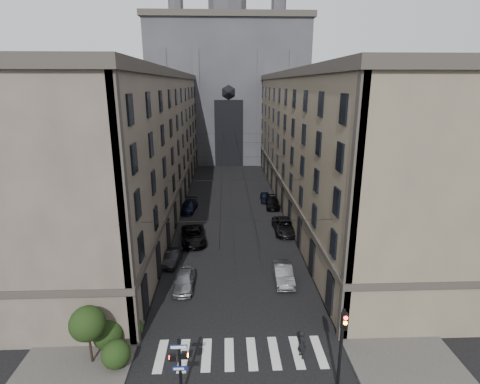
{
  "coord_description": "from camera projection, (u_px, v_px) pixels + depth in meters",
  "views": [
    {
      "loc": [
        -0.88,
        -15.78,
        17.18
      ],
      "look_at": [
        0.31,
        13.42,
        8.72
      ],
      "focal_mm": 28.0,
      "sensor_mm": 36.0,
      "label": 1
    }
  ],
  "objects": [
    {
      "name": "pedestrian",
      "position": [
        302.0,
        344.0,
        24.2
      ],
      "size": [
        0.7,
        0.84,
        1.96
      ],
      "primitive_type": "imported",
      "rotation": [
        0.0,
        0.0,
        1.94
      ],
      "color": "black",
      "rests_on": "ground"
    },
    {
      "name": "building_left",
      "position": [
        134.0,
        143.0,
        51.38
      ],
      "size": [
        13.6,
        60.6,
        18.85
      ],
      "color": "#4F453D",
      "rests_on": "ground"
    },
    {
      "name": "shrub_cluster",
      "position": [
        105.0,
        334.0,
        23.92
      ],
      "size": [
        3.9,
        4.4,
        3.9
      ],
      "color": "black",
      "rests_on": "sidewalk_left"
    },
    {
      "name": "traffic_light_right",
      "position": [
        342.0,
        340.0,
        21.1
      ],
      "size": [
        0.34,
        0.5,
        5.2
      ],
      "color": "black",
      "rests_on": "ground"
    },
    {
      "name": "car_left_midfar",
      "position": [
        193.0,
        236.0,
        41.99
      ],
      "size": [
        3.31,
        5.96,
        1.58
      ],
      "primitive_type": "imported",
      "rotation": [
        0.0,
        0.0,
        0.13
      ],
      "color": "black",
      "rests_on": "ground"
    },
    {
      "name": "car_right_midnear",
      "position": [
        285.0,
        226.0,
        44.81
      ],
      "size": [
        2.64,
        5.68,
        1.57
      ],
      "primitive_type": "imported",
      "rotation": [
        0.0,
        0.0,
        0.0
      ],
      "color": "black",
      "rests_on": "ground"
    },
    {
      "name": "gothic_tower",
      "position": [
        228.0,
        81.0,
        86.95
      ],
      "size": [
        35.0,
        23.0,
        58.0
      ],
      "color": "#2D2D33",
      "rests_on": "ground"
    },
    {
      "name": "car_left_far",
      "position": [
        188.0,
        206.0,
        52.32
      ],
      "size": [
        2.55,
        5.15,
        1.44
      ],
      "primitive_type": "imported",
      "rotation": [
        0.0,
        0.0,
        -0.11
      ],
      "color": "black",
      "rests_on": "ground"
    },
    {
      "name": "car_right_near",
      "position": [
        283.0,
        274.0,
        33.66
      ],
      "size": [
        1.66,
        4.61,
        1.51
      ],
      "primitive_type": "imported",
      "rotation": [
        0.0,
        0.0,
        -0.01
      ],
      "color": "slate",
      "rests_on": "ground"
    },
    {
      "name": "tram_wires",
      "position": [
        231.0,
        158.0,
        52.14
      ],
      "size": [
        14.0,
        60.0,
        0.43
      ],
      "color": "black",
      "rests_on": "ground"
    },
    {
      "name": "car_right_far",
      "position": [
        265.0,
        197.0,
        56.77
      ],
      "size": [
        1.66,
        3.82,
        1.28
      ],
      "primitive_type": "imported",
      "rotation": [
        0.0,
        0.0,
        -0.04
      ],
      "color": "black",
      "rests_on": "ground"
    },
    {
      "name": "car_left_midnear",
      "position": [
        173.0,
        257.0,
        37.05
      ],
      "size": [
        1.8,
        4.02,
        1.28
      ],
      "primitive_type": "imported",
      "rotation": [
        0.0,
        0.0,
        -0.12
      ],
      "color": "black",
      "rests_on": "ground"
    },
    {
      "name": "car_right_midfar",
      "position": [
        272.0,
        203.0,
        53.97
      ],
      "size": [
        2.19,
        4.83,
        1.37
      ],
      "primitive_type": "imported",
      "rotation": [
        0.0,
        0.0,
        -0.06
      ],
      "color": "black",
      "rests_on": "ground"
    },
    {
      "name": "sidewalk_left",
      "position": [
        159.0,
        207.0,
        54.08
      ],
      "size": [
        7.0,
        80.0,
        0.15
      ],
      "primitive_type": "cube",
      "color": "#383533",
      "rests_on": "ground"
    },
    {
      "name": "pedestrian_signal_left",
      "position": [
        180.0,
        364.0,
        20.61
      ],
      "size": [
        1.02,
        0.38,
        4.0
      ],
      "color": "black",
      "rests_on": "ground"
    },
    {
      "name": "building_right",
      "position": [
        327.0,
        142.0,
        52.43
      ],
      "size": [
        13.6,
        60.6,
        18.85
      ],
      "color": "brown",
      "rests_on": "ground"
    },
    {
      "name": "car_left_near",
      "position": [
        184.0,
        280.0,
        32.52
      ],
      "size": [
        1.78,
        4.33,
        1.47
      ],
      "primitive_type": "imported",
      "rotation": [
        0.0,
        0.0,
        -0.01
      ],
      "color": "gray",
      "rests_on": "ground"
    },
    {
      "name": "sidewalk_right",
      "position": [
        303.0,
        205.0,
        54.9
      ],
      "size": [
        7.0,
        80.0,
        0.15
      ],
      "primitive_type": "cube",
      "color": "#383533",
      "rests_on": "ground"
    },
    {
      "name": "zebra_crossing",
      "position": [
        241.0,
        354.0,
        24.75
      ],
      "size": [
        11.0,
        3.2,
        0.01
      ],
      "primitive_type": "cube",
      "color": "beige",
      "rests_on": "ground"
    }
  ]
}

